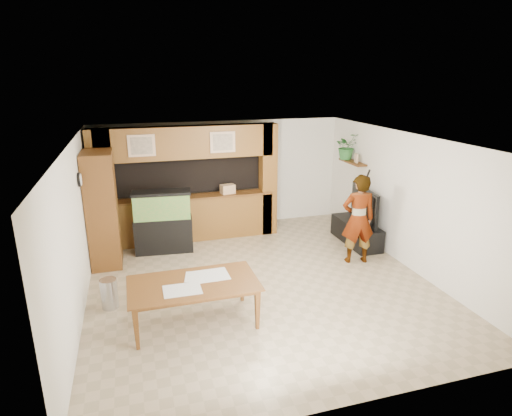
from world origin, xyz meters
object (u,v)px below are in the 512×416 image
object	(u,v)px
aquarium	(163,222)
person	(358,219)
dining_table	(195,304)
pantry_cabinet	(102,209)
television	(358,205)

from	to	relation	value
aquarium	person	bearing A→B (deg)	-18.45
dining_table	pantry_cabinet	bearing A→B (deg)	116.21
aquarium	television	xyz separation A→B (m)	(4.19, -0.74, 0.23)
pantry_cabinet	person	bearing A→B (deg)	-15.67
aquarium	television	world-z (taller)	aquarium
television	dining_table	distance (m)	4.62
person	pantry_cabinet	bearing A→B (deg)	-6.00
person	dining_table	size ratio (longest dim) A/B	0.94
person	aquarium	bearing A→B (deg)	-14.38
aquarium	dining_table	distance (m)	3.03
aquarium	person	world-z (taller)	person
pantry_cabinet	person	xyz separation A→B (m)	(4.84, -1.36, -0.22)
aquarium	television	size ratio (longest dim) A/B	0.98
television	person	world-z (taller)	person
aquarium	dining_table	bearing A→B (deg)	-80.49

